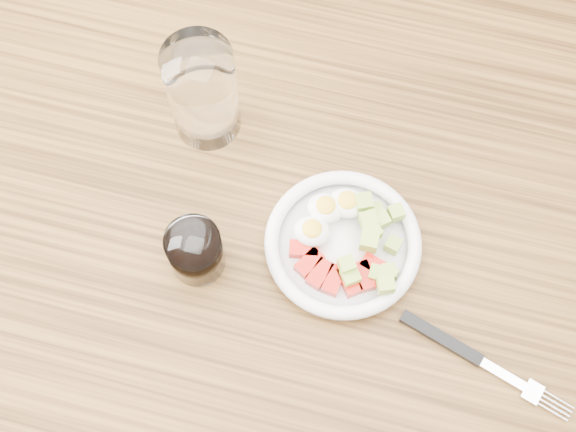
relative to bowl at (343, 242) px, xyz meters
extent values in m
plane|color=brown|center=(-0.06, 0.00, -0.79)|extent=(4.00, 4.00, 0.00)
cube|color=brown|center=(-0.71, 0.35, -0.42)|extent=(0.07, 0.07, 0.73)
cube|color=brown|center=(-0.06, 0.00, -0.04)|extent=(1.50, 0.90, 0.04)
cylinder|color=white|center=(0.00, 0.00, -0.01)|extent=(0.18, 0.18, 0.01)
torus|color=white|center=(0.00, 0.00, 0.00)|extent=(0.19, 0.19, 0.02)
cube|color=red|center=(-0.04, -0.02, 0.00)|extent=(0.04, 0.03, 0.02)
cube|color=red|center=(-0.03, -0.04, 0.00)|extent=(0.03, 0.04, 0.02)
cube|color=red|center=(-0.02, -0.05, 0.00)|extent=(0.03, 0.04, 0.02)
cube|color=red|center=(0.00, -0.05, 0.00)|extent=(0.02, 0.04, 0.02)
cube|color=red|center=(0.02, -0.05, 0.00)|extent=(0.04, 0.04, 0.02)
cube|color=red|center=(0.03, -0.04, 0.00)|extent=(0.03, 0.04, 0.02)
cube|color=red|center=(0.04, -0.02, 0.00)|extent=(0.04, 0.03, 0.02)
ellipsoid|color=white|center=(-0.03, 0.03, 0.01)|extent=(0.05, 0.04, 0.03)
ellipsoid|color=yellow|center=(-0.03, 0.03, 0.02)|extent=(0.02, 0.02, 0.01)
ellipsoid|color=white|center=(-0.01, 0.05, 0.01)|extent=(0.05, 0.04, 0.03)
ellipsoid|color=yellow|center=(-0.01, 0.05, 0.02)|extent=(0.02, 0.02, 0.01)
ellipsoid|color=white|center=(-0.04, 0.00, 0.01)|extent=(0.05, 0.04, 0.03)
ellipsoid|color=yellow|center=(-0.04, 0.00, 0.02)|extent=(0.02, 0.02, 0.01)
cube|color=#A4BD48|center=(0.02, 0.03, 0.02)|extent=(0.03, 0.03, 0.02)
cube|color=#A4BD48|center=(0.02, -0.04, 0.01)|extent=(0.03, 0.03, 0.02)
cube|color=#A4BD48|center=(0.06, -0.05, 0.02)|extent=(0.02, 0.02, 0.02)
cube|color=#A4BD48|center=(0.03, 0.00, 0.02)|extent=(0.02, 0.02, 0.02)
cube|color=#A4BD48|center=(0.06, -0.03, 0.00)|extent=(0.02, 0.02, 0.02)
cube|color=#A4BD48|center=(0.01, -0.03, 0.02)|extent=(0.02, 0.02, 0.02)
cube|color=#A4BD48|center=(0.05, -0.03, 0.00)|extent=(0.02, 0.02, 0.02)
cube|color=#A4BD48|center=(0.03, 0.05, 0.01)|extent=(0.02, 0.02, 0.02)
cube|color=#A4BD48|center=(0.06, -0.02, 0.00)|extent=(0.02, 0.02, 0.02)
cube|color=#A4BD48|center=(0.03, 0.02, 0.02)|extent=(0.03, 0.03, 0.02)
cube|color=#A4BD48|center=(0.06, 0.01, 0.01)|extent=(0.02, 0.02, 0.02)
cube|color=#A4BD48|center=(0.04, 0.03, 0.01)|extent=(0.02, 0.02, 0.02)
cube|color=#A4BD48|center=(0.05, 0.05, 0.01)|extent=(0.02, 0.02, 0.02)
cube|color=#A4BD48|center=(0.01, 0.05, 0.02)|extent=(0.03, 0.03, 0.02)
cube|color=black|center=(0.14, -0.08, -0.01)|extent=(0.10, 0.05, 0.01)
cube|color=silver|center=(0.22, -0.11, -0.01)|extent=(0.06, 0.03, 0.00)
cube|color=silver|center=(0.25, -0.12, -0.01)|extent=(0.03, 0.03, 0.00)
cylinder|color=silver|center=(0.28, -0.13, -0.01)|extent=(0.04, 0.01, 0.00)
cylinder|color=silver|center=(0.28, -0.13, -0.01)|extent=(0.04, 0.01, 0.00)
cylinder|color=silver|center=(0.28, -0.12, -0.01)|extent=(0.04, 0.01, 0.00)
cylinder|color=silver|center=(0.28, -0.12, -0.01)|extent=(0.04, 0.01, 0.00)
cylinder|color=white|center=(-0.21, 0.13, 0.06)|extent=(0.09, 0.09, 0.15)
cylinder|color=white|center=(-0.17, -0.06, 0.02)|extent=(0.07, 0.07, 0.08)
cylinder|color=black|center=(-0.17, -0.06, 0.02)|extent=(0.06, 0.06, 0.06)
camera|label=1|loc=(0.02, -0.33, 0.92)|focal=50.00mm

